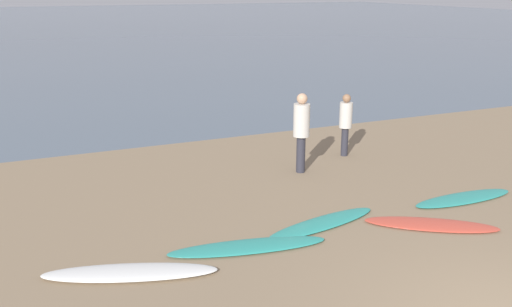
# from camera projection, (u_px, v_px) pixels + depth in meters

# --- Properties ---
(ground_plane) EXTENTS (120.00, 120.00, 0.20)m
(ground_plane) POSITION_uv_depth(u_px,v_px,m) (234.00, 142.00, 15.45)
(ground_plane) COLOR #8C7559
(ground_plane) RESTS_ON ground
(ocean_water) EXTENTS (140.00, 100.00, 0.01)m
(ocean_water) POSITION_uv_depth(u_px,v_px,m) (63.00, 23.00, 59.47)
(ocean_water) COLOR slate
(ocean_water) RESTS_ON ground
(surfboard_0) EXTENTS (2.59, 1.35, 0.10)m
(surfboard_0) POSITION_uv_depth(u_px,v_px,m) (130.00, 272.00, 8.18)
(surfboard_0) COLOR white
(surfboard_0) RESTS_ON ground
(surfboard_1) EXTENTS (2.65, 1.00, 0.07)m
(surfboard_1) POSITION_uv_depth(u_px,v_px,m) (248.00, 247.00, 9.01)
(surfboard_1) COLOR teal
(surfboard_1) RESTS_ON ground
(surfboard_2) EXTENTS (2.41, 0.98, 0.07)m
(surfboard_2) POSITION_uv_depth(u_px,v_px,m) (322.00, 223.00, 9.89)
(surfboard_2) COLOR teal
(surfboard_2) RESTS_ON ground
(surfboard_3) EXTENTS (2.25, 1.76, 0.06)m
(surfboard_3) POSITION_uv_depth(u_px,v_px,m) (431.00, 225.00, 9.85)
(surfboard_3) COLOR #D84C38
(surfboard_3) RESTS_ON ground
(surfboard_4) EXTENTS (2.29, 0.55, 0.06)m
(surfboard_4) POSITION_uv_depth(u_px,v_px,m) (464.00, 198.00, 11.05)
(surfboard_4) COLOR teal
(surfboard_4) RESTS_ON ground
(person_0) EXTENTS (0.31, 0.31, 1.54)m
(person_0) POSITION_uv_depth(u_px,v_px,m) (346.00, 120.00, 13.64)
(person_0) COLOR #2D2D38
(person_0) RESTS_ON ground
(person_1) EXTENTS (0.36, 0.36, 1.80)m
(person_1) POSITION_uv_depth(u_px,v_px,m) (301.00, 126.00, 12.38)
(person_1) COLOR #2D2D38
(person_1) RESTS_ON ground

